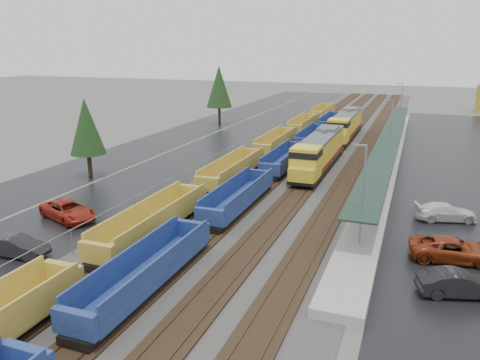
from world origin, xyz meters
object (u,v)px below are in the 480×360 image
(well_string_blue, at_px, (265,176))
(parked_car_east_a, at_px, (458,284))
(parked_car_west_b, at_px, (17,247))
(parked_car_east_b, at_px, (453,250))
(well_string_yellow, at_px, (233,171))
(parked_car_east_c, at_px, (446,212))
(locomotive_trail, at_px, (346,125))
(parked_car_west_c, at_px, (68,211))
(locomotive_lead, at_px, (319,152))

(well_string_blue, distance_m, parked_car_east_a, 25.10)
(parked_car_west_b, relative_size, parked_car_east_b, 0.79)
(well_string_yellow, xyz_separation_m, parked_car_east_c, (21.62, -5.03, -0.43))
(parked_car_east_a, bearing_deg, locomotive_trail, -0.72)
(parked_car_east_b, relative_size, parked_car_east_c, 1.13)
(locomotive_trail, relative_size, parked_car_east_c, 3.81)
(well_string_blue, relative_size, parked_car_west_c, 15.80)
(parked_car_west_b, bearing_deg, locomotive_lead, -32.65)
(parked_car_east_a, bearing_deg, parked_car_east_b, -16.53)
(locomotive_lead, relative_size, parked_car_east_b, 3.36)
(well_string_blue, distance_m, parked_car_west_b, 25.41)
(parked_car_east_a, relative_size, parked_car_east_c, 0.93)
(parked_car_east_c, bearing_deg, parked_car_west_b, 105.45)
(well_string_blue, relative_size, parked_car_east_b, 15.95)
(well_string_blue, xyz_separation_m, parked_car_east_c, (17.62, -4.20, -0.40))
(well_string_yellow, relative_size, parked_car_west_c, 19.94)
(locomotive_lead, bearing_deg, parked_car_west_c, -125.21)
(well_string_yellow, bearing_deg, parked_car_west_b, -106.87)
(locomotive_trail, height_order, parked_car_east_a, locomotive_trail)
(parked_car_west_c, bearing_deg, parked_car_west_b, -147.15)
(well_string_yellow, xyz_separation_m, parked_car_east_a, (21.82, -18.50, -0.39))
(well_string_yellow, distance_m, parked_car_west_b, 24.71)
(parked_car_west_c, xyz_separation_m, parked_car_east_b, (30.61, 3.01, -0.01))
(parked_car_west_c, distance_m, parked_car_east_c, 32.50)
(locomotive_lead, bearing_deg, well_string_blue, -115.64)
(parked_car_west_c, height_order, parked_car_east_b, parked_car_west_c)
(parked_car_east_a, bearing_deg, locomotive_lead, 10.88)
(parked_car_east_a, xyz_separation_m, parked_car_east_c, (-0.20, 13.47, -0.04))
(well_string_blue, bearing_deg, parked_car_west_b, -116.08)
(parked_car_east_a, relative_size, parked_car_east_b, 0.82)
(locomotive_lead, height_order, locomotive_trail, same)
(locomotive_trail, bearing_deg, parked_car_west_b, -106.22)
(locomotive_lead, height_order, parked_car_east_b, locomotive_lead)
(parked_car_east_c, bearing_deg, parked_car_east_b, 163.60)
(locomotive_lead, height_order, parked_car_east_c, locomotive_lead)
(parked_car_east_b, height_order, parked_car_east_c, parked_car_east_b)
(well_string_yellow, relative_size, parked_car_east_c, 22.77)
(locomotive_trail, bearing_deg, well_string_blue, -97.76)
(locomotive_lead, distance_m, parked_car_west_b, 34.69)
(locomotive_lead, bearing_deg, well_string_yellow, -136.80)
(parked_car_west_b, distance_m, parked_car_east_b, 30.72)
(locomotive_trail, xyz_separation_m, parked_car_west_c, (-16.85, -44.87, -1.55))
(well_string_yellow, bearing_deg, locomotive_trail, 74.33)
(well_string_blue, bearing_deg, locomotive_trail, 82.24)
(parked_car_east_c, bearing_deg, well_string_yellow, 59.47)
(parked_car_east_b, bearing_deg, well_string_blue, 46.46)
(locomotive_trail, xyz_separation_m, well_string_yellow, (-8.00, -28.51, -1.19))
(well_string_yellow, height_order, parked_car_east_a, well_string_yellow)
(well_string_yellow, height_order, well_string_blue, well_string_yellow)
(locomotive_trail, distance_m, parked_car_east_a, 49.03)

